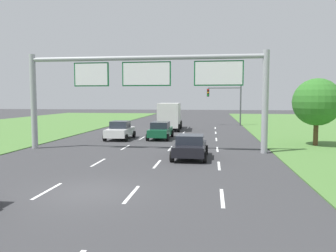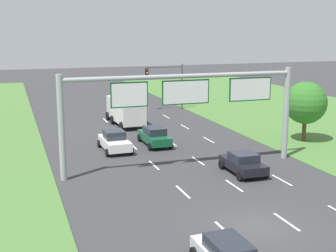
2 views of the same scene
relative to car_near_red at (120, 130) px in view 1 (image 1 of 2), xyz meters
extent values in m
plane|color=#38383A|center=(3.58, -16.99, -0.81)|extent=(200.00, 200.00, 0.00)
cube|color=white|center=(1.83, -16.99, -0.81)|extent=(0.14, 2.40, 0.01)
cube|color=white|center=(1.83, -10.99, -0.81)|extent=(0.14, 2.40, 0.01)
cube|color=white|center=(1.83, -4.99, -0.81)|extent=(0.14, 2.40, 0.01)
cube|color=white|center=(1.83, 1.01, -0.81)|extent=(0.14, 2.40, 0.01)
cube|color=white|center=(1.83, 7.01, -0.81)|extent=(0.14, 2.40, 0.01)
cube|color=white|center=(1.83, 13.01, -0.81)|extent=(0.14, 2.40, 0.01)
cube|color=white|center=(5.33, -16.99, -0.81)|extent=(0.14, 2.40, 0.01)
cube|color=white|center=(5.33, -10.99, -0.81)|extent=(0.14, 2.40, 0.01)
cube|color=white|center=(5.33, -4.99, -0.81)|extent=(0.14, 2.40, 0.01)
cube|color=white|center=(5.33, 1.01, -0.81)|extent=(0.14, 2.40, 0.01)
cube|color=white|center=(5.33, 7.01, -0.81)|extent=(0.14, 2.40, 0.01)
cube|color=white|center=(5.33, 13.01, -0.81)|extent=(0.14, 2.40, 0.01)
cube|color=white|center=(8.83, -16.99, -0.81)|extent=(0.14, 2.40, 0.01)
cube|color=white|center=(8.83, -10.99, -0.81)|extent=(0.14, 2.40, 0.01)
cube|color=white|center=(8.83, -4.99, -0.81)|extent=(0.14, 2.40, 0.01)
cube|color=white|center=(8.83, 1.01, -0.81)|extent=(0.14, 2.40, 0.01)
cube|color=white|center=(8.83, 7.01, -0.81)|extent=(0.14, 2.40, 0.01)
cube|color=white|center=(8.83, 13.01, -0.81)|extent=(0.14, 2.40, 0.01)
cube|color=white|center=(0.00, -0.02, -0.14)|extent=(1.96, 4.27, 0.70)
cube|color=#232833|center=(0.00, 0.08, 0.53)|extent=(1.60, 1.83, 0.66)
cylinder|color=black|center=(-0.99, 1.53, -0.49)|extent=(0.23, 0.64, 0.64)
cylinder|color=black|center=(0.94, 1.56, -0.49)|extent=(0.23, 0.64, 0.64)
cylinder|color=black|center=(-0.94, -1.61, -0.49)|extent=(0.23, 0.64, 0.64)
cylinder|color=black|center=(0.99, -1.58, -0.49)|extent=(0.23, 0.64, 0.64)
cube|color=black|center=(7.07, -8.84, -0.19)|extent=(1.93, 3.97, 0.60)
cube|color=#232833|center=(7.07, -8.88, 0.38)|extent=(1.67, 1.78, 0.55)
cylinder|color=black|center=(6.12, -7.41, -0.49)|extent=(0.23, 0.64, 0.64)
cylinder|color=black|center=(8.05, -7.43, -0.49)|extent=(0.23, 0.64, 0.64)
cylinder|color=black|center=(6.09, -10.26, -0.49)|extent=(0.23, 0.64, 0.64)
cylinder|color=black|center=(8.03, -10.28, -0.49)|extent=(0.23, 0.64, 0.64)
cube|color=#145633|center=(3.65, 0.80, -0.16)|extent=(1.77, 4.46, 0.66)
cube|color=#232833|center=(3.65, 0.71, 0.48)|extent=(1.56, 2.16, 0.61)
cylinder|color=black|center=(2.77, 2.48, -0.49)|extent=(0.22, 0.64, 0.64)
cylinder|color=black|center=(4.56, 2.47, -0.49)|extent=(0.22, 0.64, 0.64)
cylinder|color=black|center=(2.75, -0.87, -0.49)|extent=(0.22, 0.64, 0.64)
cylinder|color=black|center=(4.54, -0.88, -0.49)|extent=(0.22, 0.64, 0.64)
cube|color=silver|center=(3.27, 12.62, 0.74)|extent=(2.28, 2.18, 2.20)
cube|color=silver|center=(3.41, 9.01, 1.02)|extent=(2.54, 4.92, 2.77)
cylinder|color=black|center=(2.13, 13.08, -0.36)|extent=(0.31, 0.91, 0.90)
cylinder|color=black|center=(4.38, 13.17, -0.36)|extent=(0.31, 0.91, 0.90)
cylinder|color=black|center=(2.13, 10.78, -0.36)|extent=(0.31, 0.91, 0.90)
cylinder|color=black|center=(4.55, 10.87, -0.36)|extent=(0.31, 0.91, 0.90)
cylinder|color=black|center=(2.27, 7.15, -0.36)|extent=(0.31, 0.91, 0.90)
cylinder|color=black|center=(4.69, 7.24, -0.36)|extent=(0.31, 0.91, 0.90)
cylinder|color=#9EA0A5|center=(-4.82, -6.29, 2.69)|extent=(0.44, 0.44, 7.00)
cylinder|color=#9EA0A5|center=(11.98, -6.29, 2.69)|extent=(0.44, 0.44, 7.00)
cylinder|color=#9EA0A5|center=(3.58, -6.29, 5.79)|extent=(16.80, 0.32, 0.32)
cube|color=#0C5B28|center=(-0.27, -6.29, 4.67)|extent=(2.58, 0.12, 1.71)
cube|color=white|center=(-0.27, -6.35, 4.67)|extent=(2.42, 0.01, 1.55)
cube|color=#0C5B28|center=(3.78, -6.29, 4.67)|extent=(3.49, 0.12, 1.71)
cube|color=white|center=(3.78, -6.35, 4.67)|extent=(3.33, 0.01, 1.55)
cube|color=#0C5B28|center=(8.83, -6.29, 4.67)|extent=(3.36, 0.12, 1.71)
cube|color=white|center=(8.83, -6.35, 4.67)|extent=(3.20, 0.01, 1.55)
cylinder|color=#47494F|center=(12.33, 17.27, 1.99)|extent=(0.20, 0.20, 5.60)
cylinder|color=#47494F|center=(10.08, 17.27, 4.44)|extent=(4.50, 0.14, 0.14)
cube|color=black|center=(7.83, 17.27, 3.79)|extent=(0.32, 0.36, 1.10)
sphere|color=red|center=(7.83, 17.07, 4.16)|extent=(0.22, 0.22, 0.22)
sphere|color=orange|center=(7.83, 17.07, 3.79)|extent=(0.22, 0.22, 0.22)
sphere|color=green|center=(7.83, 17.07, 3.42)|extent=(0.22, 0.22, 0.22)
cylinder|color=#513823|center=(16.52, -2.29, 0.23)|extent=(0.36, 0.36, 2.09)
sphere|color=#317227|center=(16.52, -2.29, 2.67)|extent=(3.70, 3.70, 3.70)
camera|label=1|loc=(8.42, -29.22, 2.90)|focal=35.00mm
camera|label=2|loc=(-7.85, -36.51, 9.05)|focal=50.00mm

